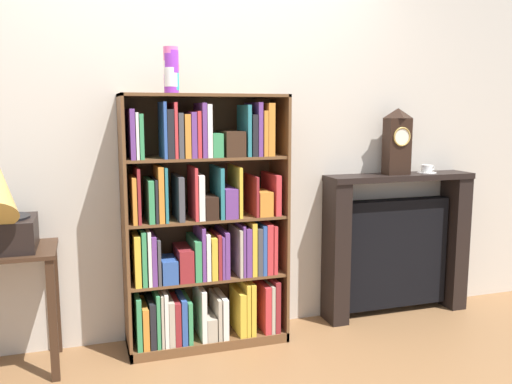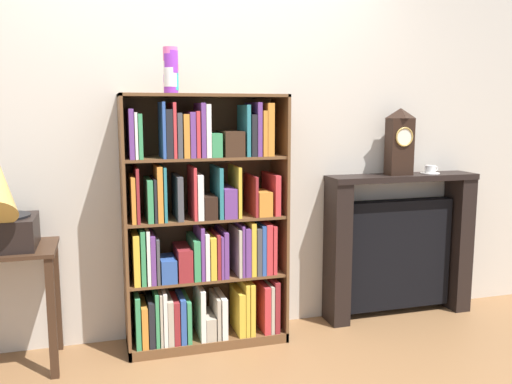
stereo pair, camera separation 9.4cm
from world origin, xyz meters
The scene contains 8 objects.
ground_plane centered at (0.00, 0.00, -0.01)m, with size 8.10×6.40×0.02m, color brown.
wall_back centered at (0.14, 0.29, 1.30)m, with size 5.10×0.08×2.60m, color beige.
bookshelf centered at (-0.01, 0.06, 0.70)m, with size 0.99×0.35×1.55m.
cup_stack centered at (-0.19, 0.05, 1.68)m, with size 0.09×0.09×0.26m.
side_table_left centered at (-1.13, 0.03, 0.52)m, with size 0.55×0.44×0.70m.
fireplace_mantel centered at (1.41, 0.15, 0.50)m, with size 1.08×0.24×1.01m.
mantel_clock centered at (1.37, 0.13, 1.24)m, with size 0.17×0.12×0.46m.
teacup_with_saucer centered at (1.63, 0.13, 1.04)m, with size 0.13×0.13×0.06m.
Camera 1 is at (-0.71, -3.10, 1.45)m, focal length 37.77 mm.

